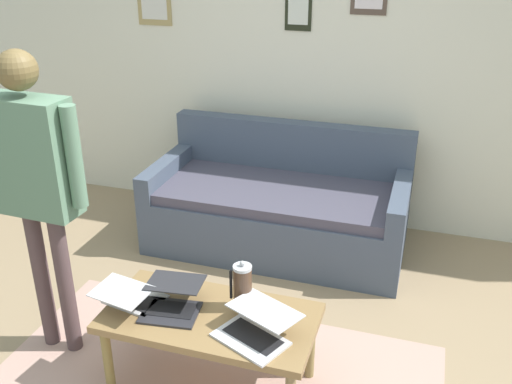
% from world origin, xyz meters
% --- Properties ---
extents(back_wall, '(7.04, 0.11, 2.70)m').
position_xyz_m(back_wall, '(0.00, -2.20, 1.35)').
color(back_wall, silver).
rests_on(back_wall, ground_plane).
extents(couch, '(1.90, 0.92, 0.88)m').
position_xyz_m(couch, '(0.07, -1.61, 0.30)').
color(couch, '#444F61').
rests_on(couch, ground_plane).
extents(coffee_table, '(1.08, 0.55, 0.45)m').
position_xyz_m(coffee_table, '(0.00, -0.01, 0.40)').
color(coffee_table, olive).
rests_on(coffee_table, ground_plane).
extents(laptop_left, '(0.32, 0.36, 0.13)m').
position_xyz_m(laptop_left, '(0.20, 0.00, 0.50)').
color(laptop_left, '#28282D').
rests_on(laptop_left, coffee_table).
extents(laptop_center, '(0.44, 0.43, 0.12)m').
position_xyz_m(laptop_center, '(-0.27, 0.08, 0.50)').
color(laptop_center, silver).
rests_on(laptop_center, coffee_table).
extents(laptop_right, '(0.34, 0.36, 0.13)m').
position_xyz_m(laptop_right, '(0.43, 0.03, 0.50)').
color(laptop_right, silver).
rests_on(laptop_right, coffee_table).
extents(french_press, '(0.12, 0.10, 0.28)m').
position_xyz_m(french_press, '(-0.14, -0.12, 0.58)').
color(french_press, '#4C3323').
rests_on(french_press, coffee_table).
extents(person_standing, '(0.60, 0.21, 1.73)m').
position_xyz_m(person_standing, '(0.96, -0.05, 1.11)').
color(person_standing, '#513D3E').
rests_on(person_standing, ground_plane).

